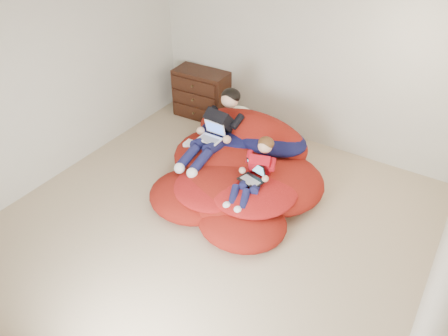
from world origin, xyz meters
TOP-DOWN VIEW (x-y plane):
  - room_shell at (0.00, 0.00)m, footprint 5.10×5.10m
  - dresser at (-1.72, 2.25)m, footprint 0.96×0.55m
  - beanbag_pile at (-0.12, 0.86)m, footprint 2.30×2.30m
  - cream_pillow at (-0.57, 1.63)m, footprint 0.47×0.30m
  - older_boy at (-0.62, 1.07)m, footprint 0.41×1.34m
  - younger_boy at (0.27, 0.59)m, footprint 0.36×0.96m
  - laptop_white at (-0.62, 0.94)m, footprint 0.31×0.28m
  - laptop_black at (0.27, 0.52)m, footprint 0.34×0.34m
  - power_adapter at (-0.94, 0.84)m, footprint 0.16×0.16m

SIDE VIEW (x-z plane):
  - room_shell at x=0.00m, z-range -1.17..1.60m
  - beanbag_pile at x=-0.12m, z-range -0.18..0.69m
  - power_adapter at x=-0.94m, z-range 0.39..0.45m
  - dresser at x=-1.72m, z-range 0.00..0.84m
  - laptop_black at x=0.27m, z-range 0.44..0.66m
  - younger_boy at x=0.27m, z-range 0.29..0.91m
  - cream_pillow at x=-0.57m, z-range 0.47..0.77m
  - laptop_white at x=-0.62m, z-range 0.53..0.76m
  - older_boy at x=-0.62m, z-range 0.30..1.10m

